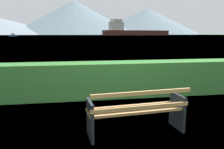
# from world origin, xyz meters

# --- Properties ---
(ground_plane) EXTENTS (1400.00, 1400.00, 0.00)m
(ground_plane) POSITION_xyz_m (0.00, 0.00, 0.00)
(ground_plane) COLOR #567A38
(water_surface) EXTENTS (620.00, 620.00, 0.00)m
(water_surface) POSITION_xyz_m (0.00, 307.17, 0.00)
(water_surface) COLOR #7A99A8
(water_surface) RESTS_ON ground_plane
(park_bench) EXTENTS (1.81, 0.74, 0.87)m
(park_bench) POSITION_xyz_m (0.01, -0.06, 0.43)
(park_bench) COLOR tan
(park_bench) RESTS_ON ground_plane
(hedge_row) EXTENTS (12.15, 0.80, 1.00)m
(hedge_row) POSITION_xyz_m (0.00, 2.53, 0.50)
(hedge_row) COLOR #387A33
(hedge_row) RESTS_ON ground_plane
(cargo_ship_large) EXTENTS (85.04, 30.72, 18.25)m
(cargo_ship_large) POSITION_xyz_m (66.24, 257.28, 5.10)
(cargo_ship_large) COLOR #471E19
(cargo_ship_large) RESTS_ON water_surface
(fishing_boat_near) EXTENTS (5.91, 4.56, 2.22)m
(fishing_boat_near) POSITION_xyz_m (-45.99, 172.74, 0.78)
(fishing_boat_near) COLOR #335693
(fishing_boat_near) RESTS_ON water_surface
(distant_hills) EXTENTS (770.96, 415.14, 79.31)m
(distant_hills) POSITION_xyz_m (-42.46, 557.95, 32.79)
(distant_hills) COLOR gray
(distant_hills) RESTS_ON ground_plane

